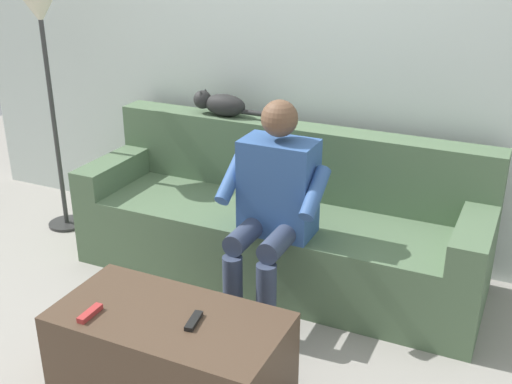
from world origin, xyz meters
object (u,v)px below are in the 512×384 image
(cat_on_backrest, at_px, (220,104))
(remote_red, at_px, (90,313))
(couch, at_px, (280,225))
(floor_lamp, at_px, (41,18))
(person_solo_seated, at_px, (273,200))
(coffee_table, at_px, (171,355))
(remote_black, at_px, (194,321))

(cat_on_backrest, xyz_separation_m, remote_red, (-0.20, 1.55, -0.49))
(couch, height_order, floor_lamp, floor_lamp)
(person_solo_seated, relative_size, cat_on_backrest, 2.28)
(coffee_table, xyz_separation_m, remote_black, (-0.12, 0.00, 0.21))
(remote_black, xyz_separation_m, floor_lamp, (1.68, -1.13, 0.96))
(person_solo_seated, height_order, remote_black, person_solo_seated)
(person_solo_seated, distance_m, cat_on_backrest, 0.90)
(person_solo_seated, bearing_deg, couch, -72.80)
(person_solo_seated, xyz_separation_m, remote_red, (0.40, 0.95, -0.21))
(cat_on_backrest, bearing_deg, couch, 155.35)
(coffee_table, height_order, remote_black, remote_black)
(cat_on_backrest, bearing_deg, floor_lamp, 14.42)
(cat_on_backrest, height_order, floor_lamp, floor_lamp)
(coffee_table, distance_m, remote_red, 0.39)
(coffee_table, height_order, cat_on_backrest, cat_on_backrest)
(coffee_table, distance_m, cat_on_backrest, 1.65)
(couch, relative_size, cat_on_backrest, 4.70)
(remote_black, relative_size, floor_lamp, 0.08)
(person_solo_seated, distance_m, floor_lamp, 1.86)
(floor_lamp, bearing_deg, couch, -178.32)
(person_solo_seated, height_order, cat_on_backrest, person_solo_seated)
(coffee_table, relative_size, cat_on_backrest, 1.99)
(remote_red, bearing_deg, person_solo_seated, 156.14)
(remote_red, bearing_deg, floor_lamp, -135.85)
(remote_black, bearing_deg, remote_red, -81.47)
(remote_red, bearing_deg, coffee_table, 114.84)
(coffee_table, relative_size, floor_lamp, 0.61)
(person_solo_seated, bearing_deg, floor_lamp, -11.03)
(cat_on_backrest, bearing_deg, remote_red, 97.55)
(coffee_table, xyz_separation_m, cat_on_backrest, (0.49, -1.41, 0.70))
(couch, bearing_deg, floor_lamp, 1.68)
(floor_lamp, bearing_deg, cat_on_backrest, -165.58)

